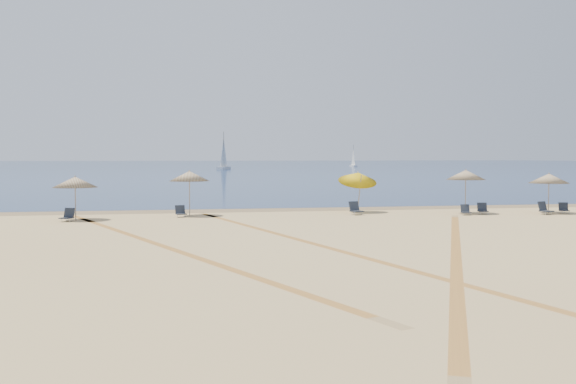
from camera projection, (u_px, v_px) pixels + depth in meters
name	position (u px, v px, depth m)	size (l,w,h in m)	color
ground	(428.00, 282.00, 17.53)	(160.00, 160.00, 0.00)	tan
ocean	(183.00, 165.00, 238.38)	(500.00, 500.00, 0.00)	#0C2151
wet_sand	(276.00, 210.00, 41.08)	(500.00, 500.00, 0.00)	olive
umbrella_1	(75.00, 182.00, 34.35)	(2.28, 2.28, 2.30)	gray
umbrella_2	(189.00, 176.00, 36.77)	(2.21, 2.21, 2.53)	gray
umbrella_3	(358.00, 177.00, 38.97)	(2.25, 2.31, 2.71)	gray
umbrella_4	(466.00, 175.00, 38.29)	(2.23, 2.23, 2.56)	gray
umbrella_5	(549.00, 178.00, 38.54)	(2.27, 2.27, 2.34)	gray
chair_2	(68.00, 216.00, 33.71)	(0.78, 0.83, 0.67)	black
chair_3	(181.00, 212.00, 36.15)	(0.64, 0.71, 0.63)	black
chair_4	(356.00, 209.00, 37.59)	(0.80, 0.87, 0.74)	black
chair_5	(466.00, 210.00, 37.39)	(0.57, 0.64, 0.59)	black
chair_6	(483.00, 209.00, 37.96)	(0.67, 0.74, 0.64)	black
chair_7	(545.00, 209.00, 37.74)	(0.79, 0.86, 0.73)	black
chair_8	(564.00, 209.00, 38.48)	(0.71, 0.75, 0.62)	black
sailboat_0	(353.00, 160.00, 202.21)	(1.22, 4.43, 6.56)	white
sailboat_1	(224.00, 158.00, 161.45)	(3.95, 6.19, 9.09)	white
tire_tracks	(301.00, 245.00, 24.73)	(47.11, 41.63, 0.00)	tan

